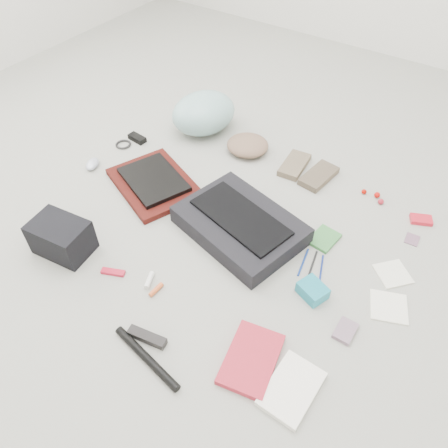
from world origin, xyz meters
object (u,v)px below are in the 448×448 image
Objects in this scene: laptop at (154,179)px; book_red at (251,359)px; accordion_wallet at (313,291)px; camera_bag at (62,237)px; bike_helmet at (204,113)px; messenger_bag at (240,225)px.

book_red is at bearing -8.09° from laptop.
accordion_wallet is (0.88, -0.14, -0.01)m from laptop.
laptop is 0.50m from camera_bag.
bike_helmet is 1.35m from book_red.
accordion_wallet is at bearing 70.92° from book_red.
laptop is 0.51m from bike_helmet.
accordion_wallet is (0.96, -0.64, -0.08)m from bike_helmet.
laptop is 1.42× the size of camera_bag.
camera_bag is at bearing -124.42° from messenger_bag.
book_red is (0.88, 0.01, -0.06)m from camera_bag.
messenger_bag is at bearing 115.11° from book_red.
laptop is 1.31× the size of book_red.
accordion_wallet is (0.92, 0.36, -0.05)m from camera_bag.
accordion_wallet is at bearing -12.83° from bike_helmet.
laptop is 0.97m from book_red.
messenger_bag reaches higher than laptop.
accordion_wallet is at bearing 13.87° from camera_bag.
messenger_bag is 4.90× the size of accordion_wallet.
bike_helmet is 1.00m from camera_bag.
bike_helmet reaches higher than camera_bag.
laptop is 0.89m from accordion_wallet.
book_red is at bearing -6.77° from camera_bag.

